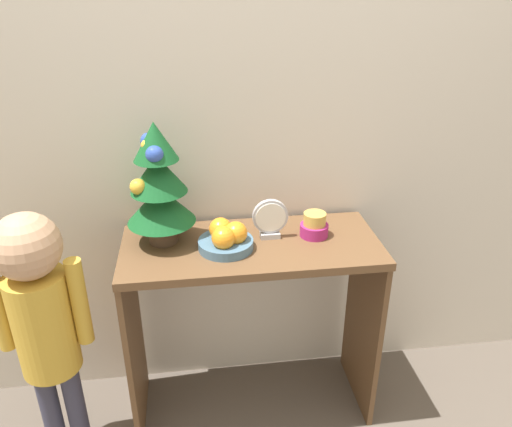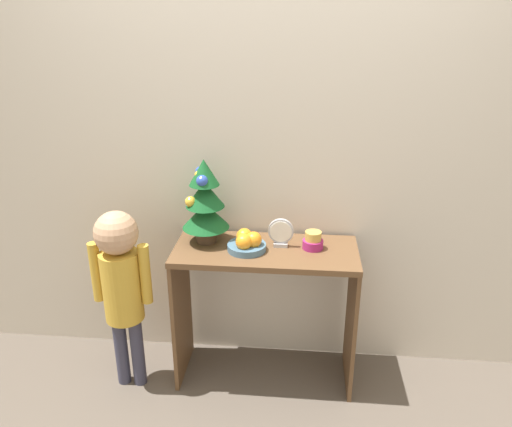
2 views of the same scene
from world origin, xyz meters
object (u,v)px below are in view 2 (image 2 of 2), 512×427
object	(u,v)px
fruit_bowl	(247,243)
desk_clock	(281,233)
singing_bowl	(313,241)
child_figure	(121,277)
mini_tree	(205,201)

from	to	relation	value
fruit_bowl	desk_clock	size ratio (longest dim) A/B	1.30
singing_bowl	desk_clock	size ratio (longest dim) A/B	0.70
singing_bowl	child_figure	size ratio (longest dim) A/B	0.10
desk_clock	child_figure	distance (m)	0.83
mini_tree	desk_clock	xyz separation A→B (m)	(0.38, -0.02, -0.15)
singing_bowl	child_figure	world-z (taller)	child_figure
singing_bowl	desk_clock	bearing A→B (deg)	177.04
child_figure	desk_clock	bearing A→B (deg)	12.33
singing_bowl	desk_clock	distance (m)	0.16
child_figure	fruit_bowl	bearing A→B (deg)	10.13
fruit_bowl	child_figure	distance (m)	0.65
desk_clock	child_figure	xyz separation A→B (m)	(-0.78, -0.17, -0.20)
fruit_bowl	singing_bowl	size ratio (longest dim) A/B	1.86
mini_tree	singing_bowl	bearing A→B (deg)	-2.97
fruit_bowl	singing_bowl	xyz separation A→B (m)	(0.33, 0.05, -0.00)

